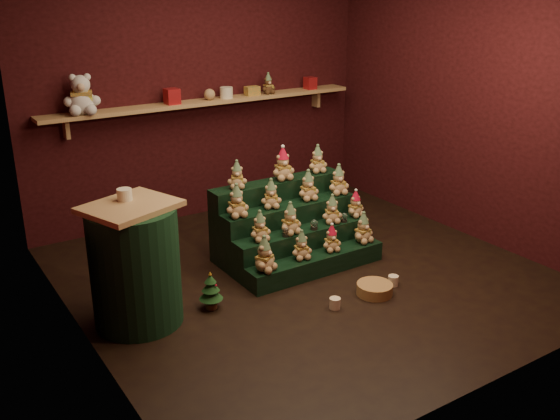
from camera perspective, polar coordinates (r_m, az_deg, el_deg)
ground at (r=5.73m, az=2.40°, el=-5.94°), size 4.00×4.00×0.00m
back_wall at (r=7.00m, az=-7.35°, el=10.82°), size 4.00×0.10×2.80m
front_wall at (r=3.84m, az=20.66°, el=1.90°), size 4.00×0.10×2.80m
left_wall at (r=4.43m, az=-19.59°, el=4.34°), size 0.10×4.00×2.80m
right_wall at (r=6.65m, az=17.37°, el=9.58°), size 0.10×4.00×2.80m
back_shelf at (r=6.86m, az=-6.65°, el=9.76°), size 3.60×0.26×0.24m
riser_tier_front at (r=5.73m, az=3.34°, el=-4.96°), size 1.40×0.22×0.18m
riser_tier_midfront at (r=5.85m, az=2.09°, el=-3.40°), size 1.40×0.22×0.36m
riser_tier_midback at (r=5.98m, az=0.89°, el=-1.90°), size 1.40×0.22×0.54m
riser_tier_back at (r=6.12m, az=-0.25°, el=-0.47°), size 1.40×0.22×0.72m
teddy_0 at (r=5.32m, az=-1.44°, el=-4.05°), size 0.29×0.28×0.31m
teddy_1 at (r=5.56m, az=1.98°, el=-3.22°), size 0.22×0.20×0.26m
teddy_2 at (r=5.74m, az=4.74°, el=-2.58°), size 0.21×0.19×0.25m
teddy_3 at (r=5.96m, az=7.61°, el=-1.61°), size 0.23×0.21×0.29m
teddy_4 at (r=5.49m, az=-1.86°, el=-1.47°), size 0.21×0.19×0.27m
teddy_5 at (r=5.63m, az=0.94°, el=-0.78°), size 0.22×0.20×0.29m
teddy_6 at (r=5.91m, az=4.78°, el=0.09°), size 0.24×0.23×0.27m
teddy_7 at (r=6.09m, az=6.91°, el=0.56°), size 0.21×0.19×0.26m
teddy_8 at (r=5.54m, az=-3.99°, el=0.83°), size 0.23×0.21×0.30m
teddy_9 at (r=5.76m, az=-0.82°, el=1.49°), size 0.25×0.24×0.27m
teddy_10 at (r=5.97m, az=2.58°, el=2.26°), size 0.23×0.21×0.29m
teddy_11 at (r=6.16m, az=5.36°, el=2.78°), size 0.25×0.23×0.29m
teddy_12 at (r=5.75m, az=-3.96°, el=3.24°), size 0.24×0.23×0.26m
teddy_13 at (r=5.98m, az=0.26°, el=4.24°), size 0.25×0.23×0.31m
teddy_14 at (r=6.24m, az=3.44°, el=4.68°), size 0.22×0.21×0.27m
snow_globe_a at (r=5.60m, az=0.56°, el=-1.99°), size 0.07×0.07×0.09m
snow_globe_b at (r=5.77m, az=3.14°, el=-1.33°), size 0.07×0.07×0.10m
snow_globe_c at (r=5.97m, az=5.88°, el=-0.67°), size 0.07×0.07×0.09m
side_table at (r=4.90m, az=-13.10°, el=-4.93°), size 0.78×0.72×0.98m
table_ornament at (r=4.79m, az=-14.03°, el=1.38°), size 0.11×0.11×0.09m
mini_christmas_tree at (r=5.13m, az=-6.35°, el=-7.32°), size 0.20×0.20×0.33m
mug_left at (r=5.17m, az=5.04°, el=-8.49°), size 0.09×0.09×0.09m
mug_right at (r=5.61m, az=10.31°, el=-6.37°), size 0.09×0.09×0.09m
wicker_basket at (r=5.43m, az=8.64°, el=-7.16°), size 0.34×0.34×0.10m
white_bear at (r=6.31m, az=-17.74°, el=10.50°), size 0.42×0.39×0.48m
brown_bear at (r=7.17m, az=-1.09°, el=11.48°), size 0.17×0.15×0.23m
gift_tin_red_a at (r=6.65m, az=-9.84°, el=10.20°), size 0.14×0.14×0.16m
gift_tin_cream at (r=6.93m, az=-4.92°, el=10.64°), size 0.14×0.14×0.12m
gift_tin_red_b at (r=7.51m, az=2.78°, el=11.52°), size 0.12×0.12×0.14m
shelf_plush_ball at (r=6.84m, az=-6.46°, el=10.46°), size 0.12×0.12×0.12m
scarf_gift_box at (r=7.09m, az=-2.56°, el=10.83°), size 0.16×0.10×0.10m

